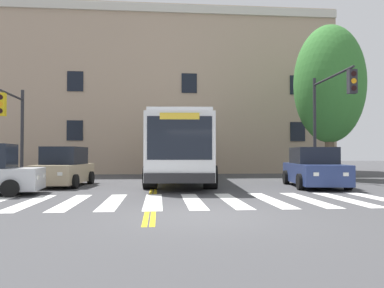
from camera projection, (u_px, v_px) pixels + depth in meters
The scene contains 12 objects.
ground_plane at pixel (202, 216), 8.78m from camera, with size 120.00×120.00×0.00m, color #424244.
crosswalk at pixel (173, 201), 11.52m from camera, with size 14.00×3.95×0.01m.
lane_line_yellow_inner at pixel (154, 175), 25.40m from camera, with size 0.12×36.00×0.01m, color gold.
lane_line_yellow_outer at pixel (157, 175), 25.41m from camera, with size 0.12×36.00×0.01m, color gold.
city_bus at pixel (181, 148), 18.86m from camera, with size 3.53×11.18×3.19m.
car_tan_near_lane at pixel (64, 168), 16.84m from camera, with size 2.22×4.00×1.77m.
car_navy_far_lane at pixel (314, 169), 16.44m from camera, with size 2.56×4.71×1.74m.
car_teal_behind_bus at pixel (176, 161), 29.69m from camera, with size 2.14×3.83×1.89m.
traffic_light_near_corner at pixel (329, 106), 17.78m from camera, with size 0.40×4.33×5.42m.
traffic_light_far_corner at pixel (13, 119), 17.73m from camera, with size 0.35×3.04×4.70m.
street_tree_curbside_large at pixel (329, 84), 21.65m from camera, with size 5.26×5.36×8.92m.
building_facade at pixel (136, 96), 30.09m from camera, with size 29.86×7.65×12.24m.
Camera 1 is at (-1.02, -8.77, 1.48)m, focal length 35.00 mm.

